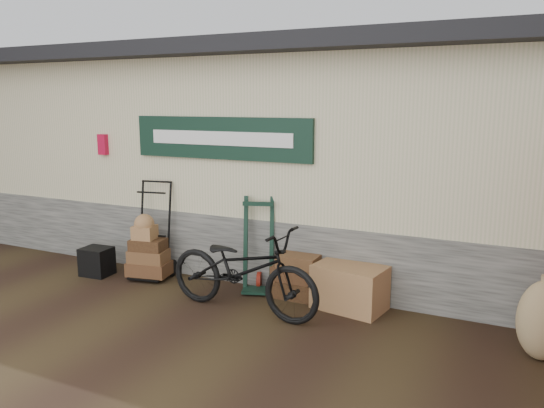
# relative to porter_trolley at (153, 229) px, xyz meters

# --- Properties ---
(ground) EXTENTS (80.00, 80.00, 0.00)m
(ground) POSITION_rel_porter_trolley_xyz_m (1.28, -0.74, -0.68)
(ground) COLOR black
(ground) RESTS_ON ground
(station_building) EXTENTS (14.40, 4.10, 3.20)m
(station_building) POSITION_rel_porter_trolley_xyz_m (1.28, 2.00, 0.93)
(station_building) COLOR #4C4C47
(station_building) RESTS_ON ground
(porter_trolley) EXTENTS (0.76, 0.63, 1.36)m
(porter_trolley) POSITION_rel_porter_trolley_xyz_m (0.00, 0.00, 0.00)
(porter_trolley) COLOR black
(porter_trolley) RESTS_ON ground
(green_barrow) EXTENTS (0.54, 0.50, 1.22)m
(green_barrow) POSITION_rel_porter_trolley_xyz_m (1.59, 0.11, -0.07)
(green_barrow) COLOR black
(green_barrow) RESTS_ON ground
(suitcase_stack) EXTENTS (0.64, 0.41, 0.56)m
(suitcase_stack) POSITION_rel_porter_trolley_xyz_m (2.13, 0.11, -0.40)
(suitcase_stack) COLOR #321A10
(suitcase_stack) RESTS_ON ground
(wicker_hamper) EXTENTS (0.89, 0.65, 0.53)m
(wicker_hamper) POSITION_rel_porter_trolley_xyz_m (2.85, 0.02, -0.42)
(wicker_hamper) COLOR olive
(wicker_hamper) RESTS_ON ground
(black_trunk) EXTENTS (0.42, 0.37, 0.40)m
(black_trunk) POSITION_rel_porter_trolley_xyz_m (-0.75, -0.32, -0.48)
(black_trunk) COLOR black
(black_trunk) RESTS_ON ground
(bicycle) EXTENTS (0.85, 2.03, 1.15)m
(bicycle) POSITION_rel_porter_trolley_xyz_m (1.76, -0.62, -0.11)
(bicycle) COLOR black
(bicycle) RESTS_ON ground
(burlap_sack_left) EXTENTS (0.55, 0.48, 0.78)m
(burlap_sack_left) POSITION_rel_porter_trolley_xyz_m (4.88, -0.42, -0.29)
(burlap_sack_left) COLOR #91794E
(burlap_sack_left) RESTS_ON ground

